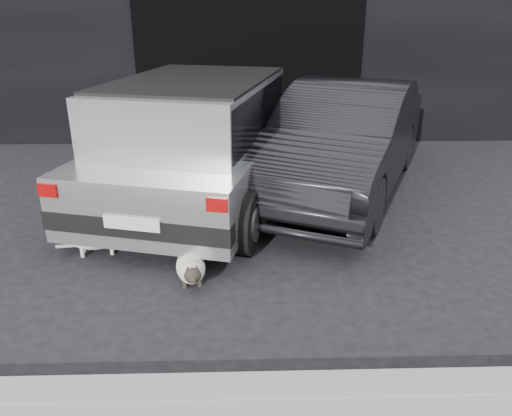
{
  "coord_description": "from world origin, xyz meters",
  "views": [
    {
      "loc": [
        0.86,
        -5.18,
        2.43
      ],
      "look_at": [
        0.99,
        -0.74,
        0.61
      ],
      "focal_mm": 35.0,
      "sensor_mm": 36.0,
      "label": 1
    }
  ],
  "objects_px": {
    "second_car": "(343,139)",
    "cat_siamese": "(191,268)",
    "silver_hatchback": "(200,134)",
    "cat_white": "(100,238)"
  },
  "relations": [
    {
      "from": "second_car",
      "to": "cat_siamese",
      "type": "distance_m",
      "value": 3.12
    },
    {
      "from": "silver_hatchback",
      "to": "cat_white",
      "type": "xyz_separation_m",
      "value": [
        -0.95,
        -1.59,
        -0.7
      ]
    },
    {
      "from": "silver_hatchback",
      "to": "cat_white",
      "type": "height_order",
      "value": "silver_hatchback"
    },
    {
      "from": "second_car",
      "to": "cat_siamese",
      "type": "relative_size",
      "value": 5.45
    },
    {
      "from": "silver_hatchback",
      "to": "cat_siamese",
      "type": "distance_m",
      "value": 2.31
    },
    {
      "from": "silver_hatchback",
      "to": "cat_white",
      "type": "bearing_deg",
      "value": -106.46
    },
    {
      "from": "silver_hatchback",
      "to": "second_car",
      "type": "xyz_separation_m",
      "value": [
        1.91,
        0.25,
        -0.14
      ]
    },
    {
      "from": "silver_hatchback",
      "to": "cat_siamese",
      "type": "bearing_deg",
      "value": -74.28
    },
    {
      "from": "cat_siamese",
      "to": "second_car",
      "type": "bearing_deg",
      "value": -136.73
    },
    {
      "from": "second_car",
      "to": "cat_white",
      "type": "distance_m",
      "value": 3.45
    }
  ]
}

